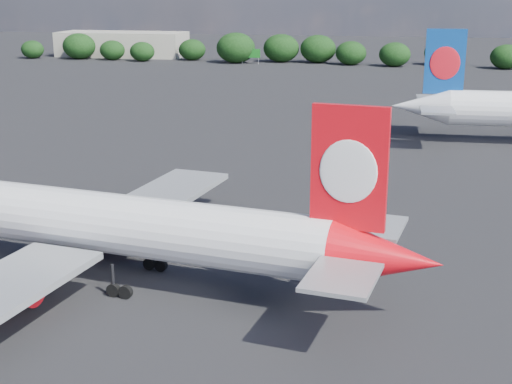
# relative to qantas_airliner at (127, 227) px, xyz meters

# --- Properties ---
(ground) EXTENTS (500.00, 500.00, 0.00)m
(ground) POSITION_rel_qantas_airliner_xyz_m (-5.76, 48.04, -4.60)
(ground) COLOR black
(ground) RESTS_ON ground
(qantas_airliner) EXTENTS (46.26, 44.13, 15.11)m
(qantas_airliner) POSITION_rel_qantas_airliner_xyz_m (0.00, 0.00, 0.00)
(qantas_airliner) COLOR white
(qantas_airliner) RESTS_ON ground
(terminal_building) EXTENTS (42.00, 16.00, 8.00)m
(terminal_building) POSITION_rel_qantas_airliner_xyz_m (-70.76, 180.04, -0.60)
(terminal_building) COLOR #9E9788
(terminal_building) RESTS_ON ground
(highway_sign) EXTENTS (6.00, 0.30, 4.50)m
(highway_sign) POSITION_rel_qantas_airliner_xyz_m (-23.76, 164.04, -1.47)
(highway_sign) COLOR #146419
(highway_sign) RESTS_ON ground
(billboard_yellow) EXTENTS (5.00, 0.30, 5.50)m
(billboard_yellow) POSITION_rel_qantas_airliner_xyz_m (6.24, 170.04, -0.73)
(billboard_yellow) COLOR #FBAE16
(billboard_yellow) RESTS_ON ground
(horizon_treeline) EXTENTS (203.80, 15.65, 9.19)m
(horizon_treeline) POSITION_rel_qantas_airliner_xyz_m (9.14, 168.11, -0.67)
(horizon_treeline) COLOR black
(horizon_treeline) RESTS_ON ground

